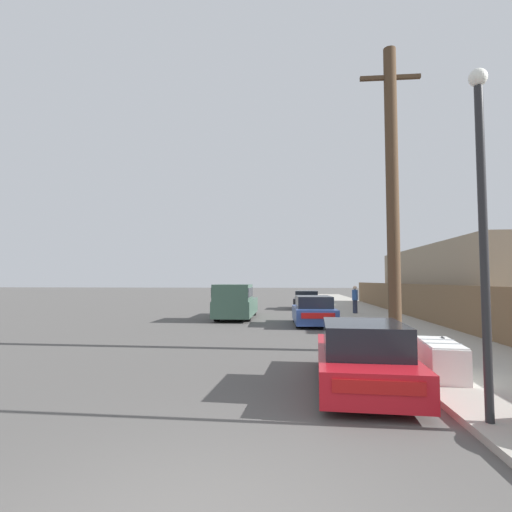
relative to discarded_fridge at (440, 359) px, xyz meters
The scene contains 11 objects.
sidewalk_curb 17.99m from the discarded_fridge, 85.30° to the left, with size 4.20×63.00×0.12m, color #9E998E.
discarded_fridge is the anchor object (origin of this frame).
parked_sports_car_red 1.77m from the discarded_fridge, 161.51° to the right, with size 1.96×4.44×1.28m.
car_parked_mid 10.54m from the discarded_fridge, 101.24° to the left, with size 2.00×4.17×1.36m.
car_parked_far 21.02m from the discarded_fridge, 95.40° to the left, with size 2.02×4.17×1.33m.
pickup_truck 14.17m from the discarded_fridge, 115.50° to the left, with size 2.00×5.75×1.88m.
utility_pole 5.48m from the discarded_fridge, 90.54° to the left, with size 1.80×0.37×9.04m.
street_lamp 3.76m from the discarded_fridge, 96.80° to the right, with size 0.26×0.26×5.05m.
wooden_fence 12.32m from the discarded_fridge, 73.85° to the left, with size 0.08×37.75×1.77m, color brown.
building_right_house 16.71m from the discarded_fridge, 64.58° to the left, with size 6.00×16.18×3.99m, color gray.
pedestrian 15.89m from the discarded_fridge, 87.40° to the left, with size 0.34×0.34×1.64m.
Camera 1 is at (0.79, -3.07, 2.08)m, focal length 28.00 mm.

